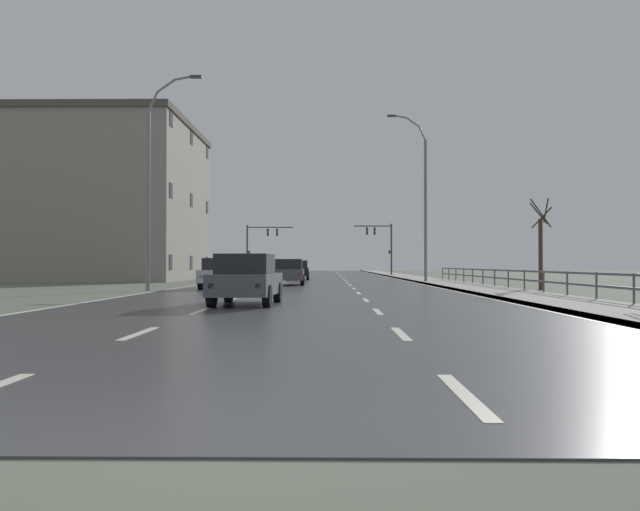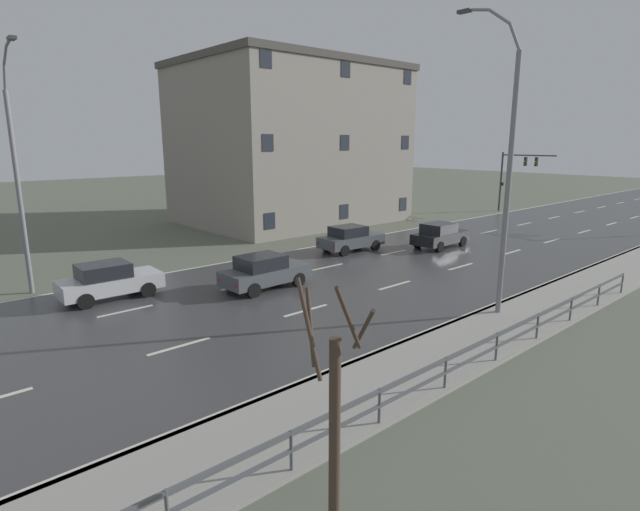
% 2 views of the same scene
% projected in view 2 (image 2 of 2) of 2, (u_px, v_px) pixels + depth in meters
% --- Properties ---
extents(ground_plane, '(160.00, 160.00, 0.12)m').
position_uv_depth(ground_plane, '(453.00, 253.00, 30.41)').
color(ground_plane, '#5B6051').
extents(road_asphalt_strip, '(14.00, 120.00, 0.03)m').
position_uv_depth(road_asphalt_strip, '(545.00, 230.00, 38.13)').
color(road_asphalt_strip, '#3D3D3F').
rests_on(road_asphalt_strip, ground).
extents(guardrail, '(0.07, 39.30, 1.00)m').
position_uv_depth(guardrail, '(235.00, 472.00, 9.13)').
color(guardrail, '#515459').
rests_on(guardrail, ground).
extents(street_lamp_midground, '(2.67, 0.24, 11.40)m').
position_uv_depth(street_lamp_midground, '(505.00, 170.00, 18.37)').
color(street_lamp_midground, slate).
rests_on(street_lamp_midground, ground).
extents(street_lamp_left_bank, '(2.67, 0.24, 10.37)m').
position_uv_depth(street_lamp_left_bank, '(18.00, 178.00, 21.04)').
color(street_lamp_left_bank, slate).
rests_on(street_lamp_left_bank, ground).
extents(traffic_signal_left, '(5.15, 0.36, 5.58)m').
position_uv_depth(traffic_signal_left, '(515.00, 171.00, 46.77)').
color(traffic_signal_left, '#38383A').
rests_on(traffic_signal_left, ground).
extents(car_distant, '(1.92, 4.14, 1.57)m').
position_uv_depth(car_distant, '(109.00, 280.00, 21.31)').
color(car_distant, '#B7B7BC').
rests_on(car_distant, ground).
extents(car_far_left, '(1.98, 4.18, 1.57)m').
position_uv_depth(car_far_left, '(350.00, 238.00, 30.58)').
color(car_far_left, '#474C51').
rests_on(car_far_left, ground).
extents(car_mid_centre, '(1.93, 4.15, 1.57)m').
position_uv_depth(car_mid_centre, '(440.00, 235.00, 31.66)').
color(car_mid_centre, black).
rests_on(car_mid_centre, ground).
extents(car_far_right, '(1.92, 4.14, 1.57)m').
position_uv_depth(car_far_right, '(265.00, 271.00, 22.81)').
color(car_far_right, '#474C51').
rests_on(car_far_right, ground).
extents(brick_building, '(13.31, 16.54, 12.67)m').
position_uv_depth(brick_building, '(290.00, 144.00, 41.52)').
color(brick_building, gray).
rests_on(brick_building, ground).
extents(bare_tree_mid, '(1.27, 1.32, 4.46)m').
position_uv_depth(bare_tree_mid, '(334.00, 417.00, 8.41)').
color(bare_tree_mid, '#423328').
rests_on(bare_tree_mid, ground).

